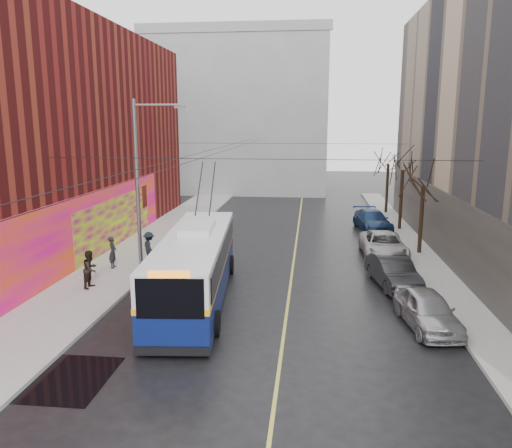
# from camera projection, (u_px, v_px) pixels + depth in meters

# --- Properties ---
(ground) EXTENTS (140.00, 140.00, 0.00)m
(ground) POSITION_uv_depth(u_px,v_px,m) (230.00, 378.00, 15.61)
(ground) COLOR black
(ground) RESTS_ON ground
(sidewalk_left) EXTENTS (4.00, 60.00, 0.15)m
(sidewalk_left) POSITION_uv_depth(u_px,v_px,m) (124.00, 263.00, 28.15)
(sidewalk_left) COLOR gray
(sidewalk_left) RESTS_ON ground
(sidewalk_right) EXTENTS (2.00, 60.00, 0.15)m
(sidewalk_right) POSITION_uv_depth(u_px,v_px,m) (435.00, 273.00, 26.31)
(sidewalk_right) COLOR gray
(sidewalk_right) RESTS_ON ground
(lane_line) EXTENTS (0.12, 50.00, 0.01)m
(lane_line) POSITION_uv_depth(u_px,v_px,m) (294.00, 260.00, 29.08)
(lane_line) COLOR #BFB74C
(lane_line) RESTS_ON ground
(building_left) EXTENTS (12.11, 36.00, 14.00)m
(building_left) POSITION_uv_depth(u_px,v_px,m) (1.00, 138.00, 29.58)
(building_left) COLOR maroon
(building_left) RESTS_ON ground
(building_far) EXTENTS (20.50, 12.10, 18.00)m
(building_far) POSITION_uv_depth(u_px,v_px,m) (240.00, 113.00, 58.29)
(building_far) COLOR gray
(building_far) RESTS_ON ground
(streetlight_pole) EXTENTS (2.65, 0.60, 9.00)m
(streetlight_pole) POSITION_uv_depth(u_px,v_px,m) (140.00, 184.00, 25.05)
(streetlight_pole) COLOR slate
(streetlight_pole) RESTS_ON ground
(catenary_wires) EXTENTS (18.00, 60.00, 0.22)m
(catenary_wires) POSITION_uv_depth(u_px,v_px,m) (227.00, 151.00, 29.03)
(catenary_wires) COLOR black
(tree_near) EXTENTS (3.20, 3.20, 6.40)m
(tree_near) POSITION_uv_depth(u_px,v_px,m) (424.00, 173.00, 29.24)
(tree_near) COLOR black
(tree_near) RESTS_ON ground
(tree_mid) EXTENTS (3.20, 3.20, 6.68)m
(tree_mid) POSITION_uv_depth(u_px,v_px,m) (403.00, 159.00, 36.00)
(tree_mid) COLOR black
(tree_mid) RESTS_ON ground
(tree_far) EXTENTS (3.20, 3.20, 6.57)m
(tree_far) POSITION_uv_depth(u_px,v_px,m) (389.00, 155.00, 42.84)
(tree_far) COLOR black
(tree_far) RESTS_ON ground
(puddle) EXTENTS (2.72, 3.12, 0.01)m
(puddle) POSITION_uv_depth(u_px,v_px,m) (65.00, 378.00, 15.56)
(puddle) COLOR black
(puddle) RESTS_ON ground
(pigeons_flying) EXTENTS (3.72, 2.54, 1.21)m
(pigeons_flying) POSITION_uv_depth(u_px,v_px,m) (207.00, 137.00, 24.77)
(pigeons_flying) COLOR slate
(trolleybus) EXTENTS (3.67, 12.29, 5.76)m
(trolleybus) POSITION_uv_depth(u_px,v_px,m) (195.00, 265.00, 22.27)
(trolleybus) COLOR #0B1754
(trolleybus) RESTS_ON ground
(parked_car_a) EXTENTS (2.27, 4.44, 1.45)m
(parked_car_a) POSITION_uv_depth(u_px,v_px,m) (428.00, 310.00, 19.32)
(parked_car_a) COLOR #A6A7AB
(parked_car_a) RESTS_ON ground
(parked_car_b) EXTENTS (2.32, 4.70, 1.48)m
(parked_car_b) POSITION_uv_depth(u_px,v_px,m) (393.00, 272.00, 24.22)
(parked_car_b) COLOR #232326
(parked_car_b) RESTS_ON ground
(parked_car_c) EXTENTS (2.50, 5.35, 1.48)m
(parked_car_c) POSITION_uv_depth(u_px,v_px,m) (383.00, 245.00, 29.47)
(parked_car_c) COLOR #BABABC
(parked_car_c) RESTS_ON ground
(parked_car_d) EXTENTS (2.85, 5.36, 1.48)m
(parked_car_d) POSITION_uv_depth(u_px,v_px,m) (372.00, 220.00, 37.03)
(parked_car_d) COLOR navy
(parked_car_d) RESTS_ON ground
(following_car) EXTENTS (1.72, 4.05, 1.37)m
(following_car) POSITION_uv_depth(u_px,v_px,m) (214.00, 232.00, 33.42)
(following_car) COLOR silver
(following_car) RESTS_ON ground
(pedestrian_a) EXTENTS (0.49, 0.67, 1.71)m
(pedestrian_a) POSITION_uv_depth(u_px,v_px,m) (113.00, 252.00, 26.84)
(pedestrian_a) COLOR black
(pedestrian_a) RESTS_ON sidewalk_left
(pedestrian_b) EXTENTS (0.78, 0.95, 1.81)m
(pedestrian_b) POSITION_uv_depth(u_px,v_px,m) (91.00, 269.00, 23.57)
(pedestrian_b) COLOR black
(pedestrian_b) RESTS_ON sidewalk_left
(pedestrian_c) EXTENTS (1.20, 1.30, 1.76)m
(pedestrian_c) POSITION_uv_depth(u_px,v_px,m) (149.00, 247.00, 27.80)
(pedestrian_c) COLOR black
(pedestrian_c) RESTS_ON sidewalk_left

